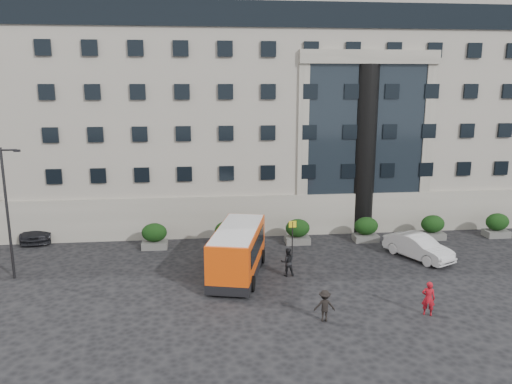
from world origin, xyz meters
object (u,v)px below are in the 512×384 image
pedestrian_a (428,298)px  pedestrian_c (325,306)px  hedge_d (366,229)px  parked_car_d (2,219)px  street_lamp (8,209)px  white_taxi (418,247)px  hedge_c (298,231)px  parked_car_c (40,227)px  hedge_e (432,227)px  hedge_b (227,233)px  bus_stop_sign (292,232)px  hedge_f (497,225)px  hedge_a (154,236)px  minibus (238,250)px  red_truck (27,210)px  pedestrian_b (288,262)px

pedestrian_a → pedestrian_c: 5.41m
hedge_d → parked_car_d: size_ratio=0.40×
street_lamp → white_taxi: street_lamp is taller
white_taxi → hedge_c: bearing=125.1°
parked_car_c → hedge_e: bearing=-14.2°
hedge_b → hedge_e: size_ratio=1.00×
hedge_d → bus_stop_sign: bus_stop_sign is taller
hedge_f → pedestrian_c: (-16.58, -12.27, -0.12)m
parked_car_d → pedestrian_a: 33.70m
hedge_e → parked_car_d: hedge_e is taller
white_taxi → pedestrian_a: pedestrian_a is taller
hedge_a → parked_car_d: bearing=152.4°
hedge_c → white_taxi: size_ratio=0.38×
minibus → red_truck: 20.64m
hedge_d → pedestrian_a: size_ratio=1.02×
street_lamp → parked_car_c: bearing=97.2°
hedge_b → white_taxi: (12.70, -4.05, -0.12)m
parked_car_c → pedestrian_a: pedestrian_a is taller
pedestrian_a → pedestrian_b: 8.68m
street_lamp → hedge_c: bearing=14.7°
hedge_d → hedge_f: size_ratio=1.00×
bus_stop_sign → hedge_a: bearing=163.6°
white_taxi → parked_car_c: bearing=137.5°
hedge_e → street_lamp: size_ratio=0.23×
red_truck → street_lamp: bearing=-87.5°
street_lamp → red_truck: street_lamp is taller
hedge_c → hedge_b: bearing=180.0°
hedge_b → white_taxi: hedge_b is taller
hedge_a → hedge_c: size_ratio=1.00×
hedge_f → bus_stop_sign: size_ratio=0.73×
red_truck → white_taxi: size_ratio=1.14×
parked_car_d → hedge_d: bearing=-4.2°
hedge_f → bus_stop_sign: (-16.50, -2.80, 0.80)m
hedge_f → bus_stop_sign: bearing=-170.4°
hedge_c → minibus: minibus is taller
parked_car_d → pedestrian_a: (27.84, -18.99, 0.26)m
hedge_b → hedge_d: bearing=0.0°
hedge_f → bus_stop_sign: 16.76m
white_taxi → pedestrian_b: bearing=166.1°
hedge_c → pedestrian_a: (4.44, -12.19, -0.02)m
red_truck → hedge_b: bearing=-34.5°
hedge_e → pedestrian_b: (-12.20, -6.15, -0.04)m
red_truck → pedestrian_b: red_truck is taller
pedestrian_a → pedestrian_b: size_ratio=1.02×
hedge_f → hedge_e: bearing=180.0°
hedge_f → parked_car_d: 39.59m
hedge_c → pedestrian_b: size_ratio=1.04×
red_truck → pedestrian_a: (25.73, -18.90, -0.54)m
hedge_f → pedestrian_a: bearing=-132.5°
hedge_e → bus_stop_sign: size_ratio=0.73×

